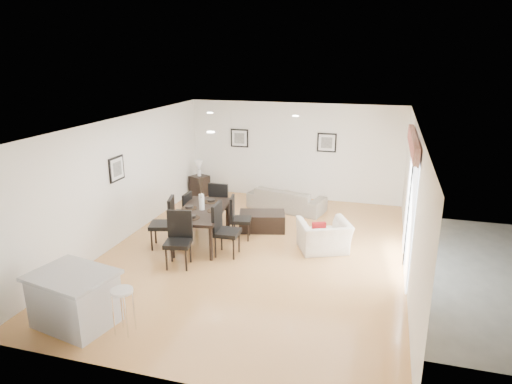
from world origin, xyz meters
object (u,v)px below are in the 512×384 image
(dining_chair_wnear, at_px, (166,220))
(dining_chair_foot, at_px, (220,201))
(sofa, at_px, (286,199))
(dining_chair_enear, at_px, (223,227))
(kitchen_island, at_px, (74,299))
(coffee_table, at_px, (262,221))
(dining_chair_efar, at_px, (237,215))
(dining_chair_head, at_px, (179,236))
(dining_chair_wfar, at_px, (184,210))
(armchair, at_px, (324,236))
(side_table, at_px, (200,186))
(bar_stool, at_px, (122,296))
(dining_table, at_px, (202,213))

(dining_chair_wnear, height_order, dining_chair_foot, dining_chair_wnear)
(dining_chair_foot, bearing_deg, sofa, -129.21)
(dining_chair_enear, bearing_deg, kitchen_island, 155.76)
(sofa, relative_size, coffee_table, 1.91)
(dining_chair_efar, distance_m, dining_chair_head, 1.71)
(dining_chair_wfar, relative_size, dining_chair_head, 0.88)
(sofa, distance_m, armchair, 2.71)
(dining_chair_wnear, relative_size, dining_chair_head, 1.02)
(dining_chair_wnear, relative_size, kitchen_island, 0.81)
(dining_chair_efar, bearing_deg, dining_chair_wnear, 112.41)
(sofa, height_order, dining_chair_efar, dining_chair_efar)
(dining_chair_head, bearing_deg, dining_chair_foot, 78.09)
(dining_chair_wnear, distance_m, side_table, 3.72)
(dining_chair_wfar, xyz_separation_m, dining_chair_foot, (0.65, 0.67, 0.07))
(kitchen_island, xyz_separation_m, bar_stool, (0.84, -0.00, 0.18))
(side_table, bearing_deg, kitchen_island, -83.53)
(sofa, bearing_deg, bar_stool, 93.11)
(armchair, relative_size, coffee_table, 0.96)
(dining_chair_efar, relative_size, kitchen_island, 0.71)
(bar_stool, bearing_deg, side_table, 103.46)
(dining_chair_wfar, relative_size, dining_chair_foot, 0.89)
(dining_chair_wfar, xyz_separation_m, dining_chair_head, (0.63, -1.58, 0.07))
(armchair, xyz_separation_m, dining_chair_wfar, (-3.25, 0.17, 0.20))
(armchair, distance_m, coffee_table, 1.75)
(dining_chair_wfar, bearing_deg, dining_table, 56.54)
(bar_stool, bearing_deg, sofa, 79.77)
(dining_chair_enear, height_order, bar_stool, dining_chair_enear)
(dining_chair_enear, xyz_separation_m, coffee_table, (0.41, 1.54, -0.40))
(sofa, height_order, coffee_table, sofa)
(sofa, bearing_deg, dining_chair_efar, 87.36)
(dining_chair_wfar, distance_m, dining_chair_foot, 0.94)
(dining_chair_head, relative_size, coffee_table, 1.03)
(dining_chair_efar, height_order, side_table, dining_chair_efar)
(sofa, height_order, dining_chair_foot, dining_chair_foot)
(dining_chair_head, relative_size, bar_stool, 1.52)
(dining_chair_enear, bearing_deg, dining_chair_foot, 21.00)
(dining_table, height_order, dining_chair_enear, dining_chair_enear)
(armchair, relative_size, dining_chair_enear, 0.93)
(dining_chair_wfar, distance_m, coffee_table, 1.84)
(dining_chair_efar, relative_size, coffee_table, 0.92)
(dining_table, xyz_separation_m, dining_chair_head, (-0.02, -1.13, -0.08))
(sofa, height_order, dining_chair_wnear, dining_chair_wnear)
(armchair, height_order, dining_chair_wfar, dining_chair_wfar)
(dining_chair_foot, bearing_deg, side_table, -54.85)
(sofa, height_order, dining_chair_head, dining_chair_head)
(dining_chair_head, bearing_deg, armchair, 16.97)
(coffee_table, bearing_deg, kitchen_island, -125.48)
(side_table, bearing_deg, dining_chair_enear, -60.70)
(dining_chair_wnear, xyz_separation_m, dining_chair_efar, (1.29, 0.87, -0.07))
(coffee_table, bearing_deg, dining_chair_enear, -119.80)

